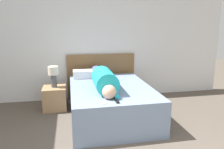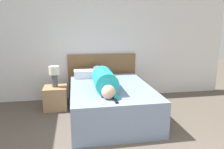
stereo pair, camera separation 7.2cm
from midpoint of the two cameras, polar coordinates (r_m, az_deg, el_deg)
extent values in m
cube|color=white|center=(4.91, -4.47, 8.72)|extent=(6.24, 0.06, 2.60)
cube|color=#7589A8|center=(4.00, 0.15, -7.09)|extent=(1.41, 1.96, 0.58)
cube|color=brown|center=(4.99, -2.11, -0.43)|extent=(1.53, 0.04, 1.01)
cube|color=#A37A51|center=(4.54, -14.05, -5.85)|extent=(0.45, 0.47, 0.45)
cylinder|color=#4C4C51|center=(4.44, -14.30, -1.55)|extent=(0.11, 0.11, 0.25)
cylinder|color=beige|center=(4.40, -14.45, 1.07)|extent=(0.20, 0.20, 0.16)
sphere|color=tan|center=(3.23, -0.28, -4.58)|extent=(0.21, 0.21, 0.21)
cylinder|color=#1EADB7|center=(3.60, -1.40, -1.51)|extent=(0.36, 0.70, 0.36)
cylinder|color=#47567A|center=(4.35, -2.91, 0.08)|extent=(0.22, 0.83, 0.22)
cylinder|color=#1EADB7|center=(3.32, 1.42, -5.40)|extent=(0.07, 0.22, 0.07)
cube|color=white|center=(4.57, -5.99, 0.21)|extent=(0.55, 0.29, 0.16)
cube|color=black|center=(3.13, 1.72, -6.99)|extent=(0.04, 0.15, 0.02)
cube|color=#B2B7BC|center=(3.11, -1.70, -7.26)|extent=(0.06, 0.13, 0.01)
camera|label=1|loc=(0.04, -89.45, 0.13)|focal=35.00mm
camera|label=2|loc=(0.04, 90.55, -0.13)|focal=35.00mm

